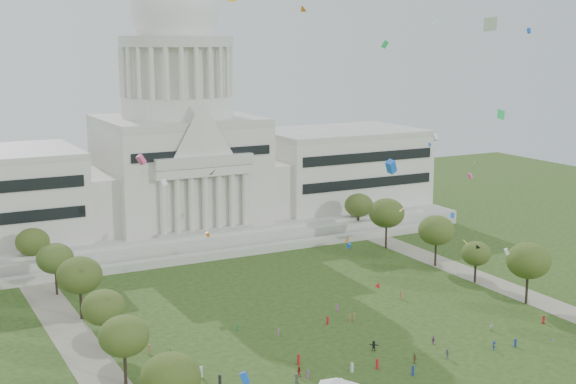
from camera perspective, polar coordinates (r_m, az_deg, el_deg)
The scene contains 26 objects.
ground at distance 144.26m, azimuth 8.49°, elevation -12.47°, with size 400.00×400.00×0.00m, color #284116.
capitol at distance 236.30m, azimuth -7.72°, elevation 2.40°, with size 160.00×64.50×91.30m.
path_left at distance 151.05m, azimuth -13.93°, elevation -11.57°, with size 8.00×160.00×0.04m, color gray.
path_right at distance 194.87m, azimuth 14.81°, elevation -6.44°, with size 8.00×160.00×0.04m, color gray.
row_tree_l_1 at distance 119.29m, azimuth -8.36°, elevation -12.95°, with size 8.86×8.86×12.59m.
row_tree_l_2 at distance 137.15m, azimuth -11.59°, elevation -10.01°, with size 8.42×8.42×11.97m.
row_tree_r_2 at distance 180.94m, azimuth 16.73°, elevation -4.71°, with size 9.55×9.55×13.58m.
row_tree_l_3 at distance 152.61m, azimuth -12.99°, elevation -8.00°, with size 8.12×8.12×11.55m.
row_tree_r_3 at distance 193.81m, azimuth 13.23°, elevation -4.28°, with size 7.01×7.01×9.98m.
row_tree_l_4 at distance 169.44m, azimuth -14.61°, elevation -5.75°, with size 9.29×9.29×13.21m.
row_tree_r_4 at distance 205.08m, azimuth 10.51°, elevation -2.70°, with size 9.19×9.19×13.06m.
row_tree_l_5 at distance 187.02m, azimuth -16.23°, elevation -4.57°, with size 8.33×8.33×11.85m.
row_tree_r_5 at distance 219.99m, azimuth 7.03°, elevation -1.50°, with size 9.82×9.82×13.96m.
row_tree_l_6 at distance 204.07m, azimuth -17.71°, elevation -3.41°, with size 8.19×8.19×11.64m.
row_tree_r_6 at distance 236.22m, azimuth 5.05°, elevation -0.95°, with size 8.42×8.42×11.97m.
event_tent at distance 128.79m, azimuth 3.48°, elevation -13.44°, with size 9.67×9.67×5.03m.
person_0 at distance 172.15m, azimuth 17.72°, elevation -8.64°, with size 0.84×0.54×1.71m, color #B21E1E.
person_2 at distance 165.62m, azimuth 14.26°, elevation -9.24°, with size 0.82×0.50×1.68m, color silver.
person_3 at distance 150.11m, azimuth 11.24°, elevation -11.20°, with size 1.26×0.65×1.95m, color #4C4C51.
person_4 at distance 147.09m, azimuth 8.99°, elevation -11.61°, with size 1.11×0.61×1.89m, color olive.
person_5 at distance 151.62m, azimuth 6.12°, elevation -10.82°, with size 1.80×0.71×1.95m, color #26262B.
person_8 at distance 140.28m, azimuth 0.77°, elevation -12.65°, with size 0.86×0.53×1.78m, color #B21E1E.
person_9 at distance 155.73m, azimuth 14.45°, elevation -10.55°, with size 1.16×0.60×1.79m, color navy.
person_10 at distance 156.23m, azimuth 10.30°, elevation -10.32°, with size 0.98×0.54×1.67m, color #994C8C.
distant_crowd at distance 148.48m, azimuth 0.74°, elevation -11.28°, with size 62.40×36.48×1.94m.
kite_swarm at distance 140.05m, azimuth 6.84°, elevation 1.31°, with size 85.94×104.28×61.86m.
Camera 1 is at (-78.95, -106.40, 57.07)m, focal length 50.00 mm.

